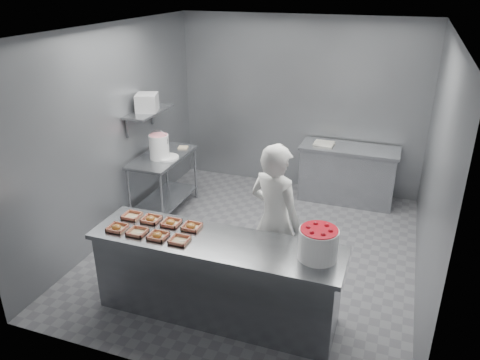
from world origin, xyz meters
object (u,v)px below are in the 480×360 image
back_counter (347,174)px  tray_1 (137,232)px  tray_3 (180,240)px  tray_0 (117,228)px  appliance (147,102)px  service_counter (216,278)px  tray_7 (191,226)px  glaze_bucket (159,146)px  tray_4 (132,216)px  strawberry_tub (318,243)px  worker (275,221)px  tray_2 (158,236)px  tray_5 (151,219)px  tray_6 (171,223)px  prep_table (164,175)px

back_counter → tray_1: 3.83m
tray_1 → tray_3: bearing=0.0°
tray_0 → appliance: 2.33m
service_counter → tray_7: (-0.33, 0.14, 0.47)m
tray_0 → glaze_bucket: 2.07m
tray_4 → strawberry_tub: size_ratio=0.51×
tray_0 → tray_1: (0.24, 0.00, -0.00)m
worker → tray_7: bearing=53.1°
tray_2 → tray_5: (-0.24, 0.29, 0.00)m
tray_6 → glaze_bucket: bearing=121.9°
back_counter → strawberry_tub: size_ratio=4.04×
prep_table → tray_5: (0.84, -1.81, 0.33)m
tray_5 → glaze_bucket: 1.89m
tray_2 → tray_3: 0.24m
tray_1 → tray_2: (0.24, -0.00, 0.00)m
prep_table → tray_7: tray_7 is taller
tray_7 → strawberry_tub: 1.36m
prep_table → tray_2: size_ratio=6.40×
tray_5 → glaze_bucket: size_ratio=0.44×
tray_2 → glaze_bucket: 2.26m
tray_3 → tray_7: (-0.00, 0.29, 0.00)m
prep_table → tray_7: size_ratio=6.40×
back_counter → appliance: bearing=-154.0°
prep_table → tray_1: size_ratio=6.40×
worker → strawberry_tub: worker is taller
tray_5 → tray_6: same height
prep_table → tray_3: 2.50m
service_counter → back_counter: (0.90, 3.25, -0.00)m
prep_table → tray_2: 2.38m
prep_table → service_counter: bearing=-49.8°
tray_3 → tray_7: 0.29m
tray_1 → worker: bearing=30.6°
tray_3 → tray_4: 0.77m
tray_3 → tray_7: tray_7 is taller
glaze_bucket → service_counter: bearing=-48.5°
tray_3 → tray_4: (-0.72, 0.29, 0.00)m
tray_1 → appliance: 2.43m
tray_7 → tray_0: bearing=-158.4°
back_counter → tray_7: bearing=-111.6°
tray_5 → strawberry_tub: bearing=-3.3°
tray_5 → strawberry_tub: strawberry_tub is taller
service_counter → tray_7: tray_7 is taller
tray_1 → tray_3: size_ratio=1.00×
tray_2 → tray_4: bearing=149.1°
tray_5 → tray_7: same height
tray_3 → tray_5: size_ratio=1.00×
tray_3 → tray_5: bearing=149.4°
tray_7 → strawberry_tub: bearing=-4.5°
service_counter → worker: size_ratio=1.46×
prep_table → worker: bearing=-32.8°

